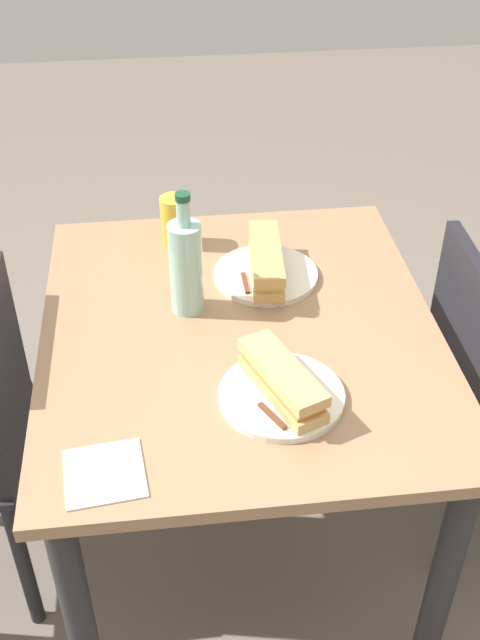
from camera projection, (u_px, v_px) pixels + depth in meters
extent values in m
plane|color=#6B6056|center=(240.00, 538.00, 2.15)|extent=(8.00, 8.00, 0.00)
cube|color=#997251|center=(240.00, 333.00, 1.71)|extent=(0.99, 0.87, 0.03)
cylinder|color=#262628|center=(441.00, 586.00, 1.62)|extent=(0.06, 0.06, 0.71)
cylinder|color=#262628|center=(347.00, 331.00, 2.31)|extent=(0.06, 0.06, 0.71)
cylinder|color=#262628|center=(81.00, 625.00, 1.55)|extent=(0.06, 0.06, 0.71)
cylinder|color=#262628|center=(94.00, 350.00, 2.24)|extent=(0.06, 0.06, 0.71)
cube|color=black|center=(1.00, 375.00, 1.70)|extent=(0.38, 0.03, 0.40)
cylinder|color=black|center=(38.00, 452.00, 2.11)|extent=(0.04, 0.04, 0.44)
cylinder|color=black|center=(24.00, 565.00, 1.82)|extent=(0.04, 0.04, 0.44)
cube|color=black|center=(464.00, 336.00, 1.81)|extent=(0.38, 0.04, 0.40)
cylinder|color=black|center=(458.00, 518.00, 1.93)|extent=(0.04, 0.04, 0.44)
cylinder|color=black|center=(418.00, 417.00, 2.22)|extent=(0.04, 0.04, 0.44)
cylinder|color=silver|center=(266.00, 275.00, 1.85)|extent=(0.25, 0.25, 0.01)
cube|color=tan|center=(266.00, 268.00, 1.84)|extent=(0.26, 0.09, 0.02)
cube|color=#DBC66B|center=(266.00, 260.00, 1.82)|extent=(0.24, 0.08, 0.02)
cube|color=tan|center=(266.00, 252.00, 1.81)|extent=(0.26, 0.09, 0.02)
cube|color=silver|center=(240.00, 263.00, 1.87)|extent=(0.10, 0.01, 0.00)
cube|color=#59331E|center=(245.00, 283.00, 1.80)|extent=(0.08, 0.01, 0.01)
cylinder|color=silver|center=(281.00, 396.00, 1.51)|extent=(0.25, 0.25, 0.01)
cube|color=tan|center=(282.00, 388.00, 1.50)|extent=(0.24, 0.15, 0.02)
cube|color=#CC8438|center=(282.00, 380.00, 1.49)|extent=(0.22, 0.14, 0.02)
cube|color=tan|center=(282.00, 371.00, 1.47)|extent=(0.24, 0.15, 0.02)
cube|color=silver|center=(245.00, 390.00, 1.51)|extent=(0.09, 0.06, 0.00)
cube|color=#59331E|center=(272.00, 416.00, 1.45)|extent=(0.08, 0.05, 0.01)
cylinder|color=#99C6B7|center=(186.00, 268.00, 1.69)|extent=(0.07, 0.07, 0.22)
cylinder|color=#99C6B7|center=(183.00, 213.00, 1.60)|extent=(0.03, 0.03, 0.06)
cylinder|color=#19472D|center=(182.00, 197.00, 1.58)|extent=(0.03, 0.03, 0.02)
cylinder|color=gold|center=(174.00, 221.00, 1.93)|extent=(0.07, 0.07, 0.13)
cube|color=white|center=(104.00, 473.00, 1.36)|extent=(0.15, 0.15, 0.00)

